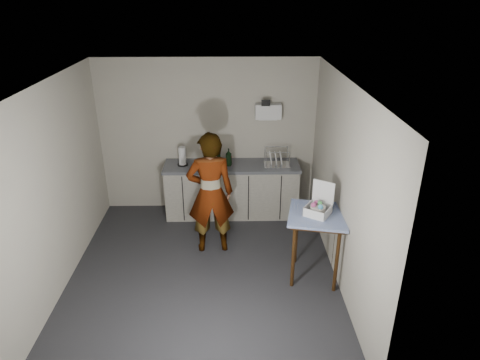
{
  "coord_description": "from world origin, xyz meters",
  "views": [
    {
      "loc": [
        0.4,
        -4.84,
        3.6
      ],
      "look_at": [
        0.51,
        0.45,
        1.2
      ],
      "focal_mm": 32.0,
      "sensor_mm": 36.0,
      "label": 1
    }
  ],
  "objects_px": {
    "side_table": "(318,222)",
    "soap_bottle": "(229,157)",
    "paper_towel": "(182,157)",
    "bakery_box": "(318,207)",
    "soda_can": "(230,160)",
    "standing_man": "(210,194)",
    "dark_bottle": "(219,158)",
    "kitchen_counter": "(232,191)",
    "dish_rack": "(276,162)"
  },
  "relations": [
    {
      "from": "standing_man",
      "to": "dish_rack",
      "type": "bearing_deg",
      "value": -141.13
    },
    {
      "from": "soda_can",
      "to": "bakery_box",
      "type": "relative_size",
      "value": 0.31
    },
    {
      "from": "kitchen_counter",
      "to": "soap_bottle",
      "type": "relative_size",
      "value": 7.72
    },
    {
      "from": "dark_bottle",
      "to": "paper_towel",
      "type": "distance_m",
      "value": 0.6
    },
    {
      "from": "kitchen_counter",
      "to": "soda_can",
      "type": "bearing_deg",
      "value": 121.97
    },
    {
      "from": "paper_towel",
      "to": "bakery_box",
      "type": "distance_m",
      "value": 2.61
    },
    {
      "from": "soap_bottle",
      "to": "bakery_box",
      "type": "xyz_separation_m",
      "value": [
        1.14,
        -1.74,
        -0.01
      ]
    },
    {
      "from": "kitchen_counter",
      "to": "side_table",
      "type": "height_order",
      "value": "side_table"
    },
    {
      "from": "soda_can",
      "to": "dark_bottle",
      "type": "bearing_deg",
      "value": 179.0
    },
    {
      "from": "bakery_box",
      "to": "standing_man",
      "type": "bearing_deg",
      "value": -173.3
    },
    {
      "from": "kitchen_counter",
      "to": "side_table",
      "type": "bearing_deg",
      "value": -58.29
    },
    {
      "from": "soap_bottle",
      "to": "bakery_box",
      "type": "relative_size",
      "value": 0.71
    },
    {
      "from": "kitchen_counter",
      "to": "dish_rack",
      "type": "relative_size",
      "value": 5.39
    },
    {
      "from": "soda_can",
      "to": "bakery_box",
      "type": "xyz_separation_m",
      "value": [
        1.12,
        -1.82,
        0.07
      ]
    },
    {
      "from": "soda_can",
      "to": "side_table",
      "type": "bearing_deg",
      "value": -58.28
    },
    {
      "from": "bakery_box",
      "to": "kitchen_counter",
      "type": "bearing_deg",
      "value": 154.61
    },
    {
      "from": "standing_man",
      "to": "paper_towel",
      "type": "bearing_deg",
      "value": -71.15
    },
    {
      "from": "bakery_box",
      "to": "dark_bottle",
      "type": "bearing_deg",
      "value": 158.61
    },
    {
      "from": "side_table",
      "to": "soap_bottle",
      "type": "xyz_separation_m",
      "value": [
        -1.15,
        1.74,
        0.22
      ]
    },
    {
      "from": "paper_towel",
      "to": "soda_can",
      "type": "bearing_deg",
      "value": 3.15
    },
    {
      "from": "kitchen_counter",
      "to": "dark_bottle",
      "type": "height_order",
      "value": "dark_bottle"
    },
    {
      "from": "kitchen_counter",
      "to": "soda_can",
      "type": "relative_size",
      "value": 17.52
    },
    {
      "from": "side_table",
      "to": "soap_bottle",
      "type": "height_order",
      "value": "soap_bottle"
    },
    {
      "from": "kitchen_counter",
      "to": "bakery_box",
      "type": "relative_size",
      "value": 5.49
    },
    {
      "from": "kitchen_counter",
      "to": "standing_man",
      "type": "height_order",
      "value": "standing_man"
    },
    {
      "from": "soap_bottle",
      "to": "dish_rack",
      "type": "xyz_separation_m",
      "value": [
        0.78,
        -0.02,
        -0.08
      ]
    },
    {
      "from": "dish_rack",
      "to": "bakery_box",
      "type": "distance_m",
      "value": 1.76
    },
    {
      "from": "paper_towel",
      "to": "soap_bottle",
      "type": "bearing_deg",
      "value": -2.95
    },
    {
      "from": "kitchen_counter",
      "to": "soap_bottle",
      "type": "bearing_deg",
      "value": -144.24
    },
    {
      "from": "paper_towel",
      "to": "bakery_box",
      "type": "relative_size",
      "value": 0.76
    },
    {
      "from": "soda_can",
      "to": "bakery_box",
      "type": "bearing_deg",
      "value": -58.33
    },
    {
      "from": "side_table",
      "to": "paper_towel",
      "type": "relative_size",
      "value": 3.08
    },
    {
      "from": "soap_bottle",
      "to": "paper_towel",
      "type": "height_order",
      "value": "paper_towel"
    },
    {
      "from": "kitchen_counter",
      "to": "bakery_box",
      "type": "bearing_deg",
      "value": -58.34
    },
    {
      "from": "standing_man",
      "to": "soda_can",
      "type": "bearing_deg",
      "value": -109.66
    },
    {
      "from": "soap_bottle",
      "to": "dish_rack",
      "type": "bearing_deg",
      "value": -1.45
    },
    {
      "from": "side_table",
      "to": "standing_man",
      "type": "bearing_deg",
      "value": 165.49
    },
    {
      "from": "soda_can",
      "to": "dark_bottle",
      "type": "height_order",
      "value": "dark_bottle"
    },
    {
      "from": "kitchen_counter",
      "to": "dark_bottle",
      "type": "bearing_deg",
      "value": 166.92
    },
    {
      "from": "side_table",
      "to": "dark_bottle",
      "type": "distance_m",
      "value": 2.26
    },
    {
      "from": "paper_towel",
      "to": "dish_rack",
      "type": "relative_size",
      "value": 0.75
    },
    {
      "from": "dark_bottle",
      "to": "bakery_box",
      "type": "bearing_deg",
      "value": -54.35
    },
    {
      "from": "kitchen_counter",
      "to": "soda_can",
      "type": "xyz_separation_m",
      "value": [
        -0.03,
        0.05,
        0.55
      ]
    },
    {
      "from": "dark_bottle",
      "to": "kitchen_counter",
      "type": "bearing_deg",
      "value": -13.08
    },
    {
      "from": "soda_can",
      "to": "standing_man",
      "type": "bearing_deg",
      "value": -103.72
    },
    {
      "from": "dish_rack",
      "to": "kitchen_counter",
      "type": "bearing_deg",
      "value": 175.7
    },
    {
      "from": "soda_can",
      "to": "bakery_box",
      "type": "height_order",
      "value": "bakery_box"
    },
    {
      "from": "kitchen_counter",
      "to": "soap_bottle",
      "type": "distance_m",
      "value": 0.63
    },
    {
      "from": "dark_bottle",
      "to": "dish_rack",
      "type": "height_order",
      "value": "dish_rack"
    },
    {
      "from": "side_table",
      "to": "dark_bottle",
      "type": "xyz_separation_m",
      "value": [
        -1.31,
        1.83,
        0.18
      ]
    }
  ]
}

